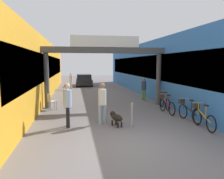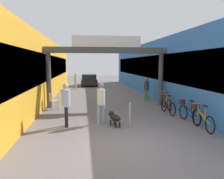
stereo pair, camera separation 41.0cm
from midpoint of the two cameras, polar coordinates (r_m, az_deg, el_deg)
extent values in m
plane|color=slate|center=(7.14, 5.89, -14.17)|extent=(80.00, 80.00, 0.00)
cube|color=gold|center=(17.84, -18.97, 4.95)|extent=(3.00, 26.00, 4.17)
cube|color=black|center=(17.61, -14.25, 5.77)|extent=(0.04, 23.40, 1.67)
cube|color=blue|center=(18.72, 13.44, 5.20)|extent=(3.00, 26.00, 4.17)
cube|color=black|center=(18.24, 9.09, 5.92)|extent=(0.04, 23.40, 1.67)
cylinder|color=#4C4C4F|center=(12.99, -15.36, 2.27)|extent=(0.28, 0.28, 3.15)
cylinder|color=#4C4C4F|center=(13.78, 13.46, 2.57)|extent=(0.28, 0.28, 3.15)
cube|color=#4C4C4F|center=(12.95, -0.53, 10.22)|extent=(7.40, 0.44, 0.34)
cube|color=white|center=(12.79, -0.42, 12.46)|extent=(3.96, 0.10, 0.64)
cylinder|color=#8C9EB2|center=(9.30, -2.24, -6.53)|extent=(0.19, 0.19, 0.81)
cylinder|color=#8C9EB2|center=(9.42, -0.98, -6.35)|extent=(0.19, 0.19, 0.81)
cylinder|color=silver|center=(9.22, -1.62, -1.95)|extent=(0.45, 0.45, 0.67)
sphere|color=#8C664C|center=(9.16, -1.63, 1.03)|extent=(0.31, 0.31, 0.23)
cylinder|color=black|center=(8.93, -10.53, -7.16)|extent=(0.15, 0.15, 0.83)
cylinder|color=black|center=(9.16, -10.57, -6.80)|extent=(0.15, 0.15, 0.83)
cylinder|color=#A5BFE0|center=(8.90, -10.66, -2.25)|extent=(0.37, 0.37, 0.68)
sphere|color=beige|center=(8.84, -10.72, 0.88)|extent=(0.25, 0.25, 0.23)
cylinder|color=#4C7F47|center=(15.22, 10.01, -1.55)|extent=(0.18, 0.18, 0.73)
cylinder|color=#4C7F47|center=(15.40, 9.45, -1.44)|extent=(0.18, 0.18, 0.73)
cylinder|color=navy|center=(15.23, 9.78, 0.99)|extent=(0.44, 0.44, 0.60)
sphere|color=#8C664C|center=(15.19, 9.81, 2.62)|extent=(0.27, 0.27, 0.21)
cylinder|color=#A5BFE0|center=(22.08, -8.99, 1.07)|extent=(0.16, 0.16, 0.75)
cylinder|color=#A5BFE0|center=(21.84, -8.91, 1.01)|extent=(0.16, 0.16, 0.75)
cylinder|color=silver|center=(21.90, -8.98, 2.82)|extent=(0.39, 0.39, 0.62)
sphere|color=beige|center=(21.88, -9.00, 3.98)|extent=(0.24, 0.24, 0.21)
ellipsoid|color=black|center=(8.95, 2.14, -7.38)|extent=(0.54, 0.76, 0.28)
sphere|color=black|center=(9.18, 1.11, -6.38)|extent=(0.31, 0.31, 0.24)
sphere|color=white|center=(9.12, 1.45, -7.19)|extent=(0.22, 0.22, 0.17)
cylinder|color=black|center=(9.14, 0.94, -8.69)|extent=(0.09, 0.09, 0.22)
cylinder|color=black|center=(9.23, 1.93, -8.54)|extent=(0.09, 0.09, 0.22)
cylinder|color=black|center=(8.80, 2.34, -9.31)|extent=(0.09, 0.09, 0.22)
cylinder|color=black|center=(8.89, 3.35, -9.14)|extent=(0.09, 0.09, 0.22)
torus|color=black|center=(9.71, 22.44, -6.92)|extent=(0.08, 0.67, 0.67)
torus|color=black|center=(8.84, 25.46, -8.39)|extent=(0.08, 0.67, 0.67)
cube|color=gold|center=(9.23, 23.93, -6.54)|extent=(0.08, 0.94, 0.34)
cylinder|color=gold|center=(9.08, 24.36, -5.35)|extent=(0.03, 0.03, 0.42)
cube|color=black|center=(9.04, 24.43, -3.99)|extent=(0.11, 0.22, 0.05)
cylinder|color=gold|center=(9.58, 22.71, -4.79)|extent=(0.03, 0.03, 0.46)
cylinder|color=gray|center=(9.53, 22.77, -3.37)|extent=(0.46, 0.05, 0.03)
cube|color=#332D28|center=(9.73, 22.19, -4.10)|extent=(0.25, 0.21, 0.20)
torus|color=black|center=(10.67, 19.19, -5.57)|extent=(0.11, 0.67, 0.67)
torus|color=black|center=(9.84, 22.35, -6.73)|extent=(0.11, 0.67, 0.67)
cube|color=black|center=(10.21, 20.75, -5.14)|extent=(0.12, 0.94, 0.34)
cylinder|color=black|center=(10.07, 21.18, -4.05)|extent=(0.03, 0.03, 0.42)
cube|color=black|center=(10.04, 21.23, -2.81)|extent=(0.12, 0.23, 0.05)
cylinder|color=black|center=(10.55, 19.44, -3.62)|extent=(0.03, 0.03, 0.46)
cylinder|color=gray|center=(10.51, 19.49, -2.33)|extent=(0.46, 0.07, 0.03)
cube|color=#332D28|center=(10.70, 18.89, -3.01)|extent=(0.26, 0.22, 0.20)
torus|color=black|center=(12.01, 14.33, -4.04)|extent=(0.08, 0.67, 0.67)
torus|color=black|center=(11.12, 16.53, -4.98)|extent=(0.08, 0.67, 0.67)
cube|color=red|center=(11.53, 15.42, -3.61)|extent=(0.08, 0.94, 0.34)
cylinder|color=red|center=(11.39, 15.71, -2.63)|extent=(0.03, 0.03, 0.42)
cube|color=black|center=(11.35, 15.75, -1.53)|extent=(0.11, 0.22, 0.05)
cylinder|color=red|center=(11.90, 14.51, -2.29)|extent=(0.03, 0.03, 0.46)
cylinder|color=gray|center=(11.86, 14.54, -1.15)|extent=(0.46, 0.05, 0.03)
cube|color=#332D28|center=(12.06, 14.12, -1.77)|extent=(0.25, 0.21, 0.20)
torus|color=black|center=(13.12, 14.25, -3.13)|extent=(0.11, 0.67, 0.67)
torus|color=black|center=(12.17, 15.64, -3.94)|extent=(0.11, 0.67, 0.67)
cube|color=#338C4C|center=(12.62, 14.95, -2.71)|extent=(0.12, 0.94, 0.34)
cylinder|color=#338C4C|center=(12.47, 15.14, -1.81)|extent=(0.03, 0.03, 0.42)
cube|color=black|center=(12.44, 15.17, -0.80)|extent=(0.12, 0.23, 0.05)
cylinder|color=#338C4C|center=(13.01, 14.38, -1.52)|extent=(0.03, 0.03, 0.46)
cylinder|color=gray|center=(12.98, 14.41, -0.47)|extent=(0.46, 0.07, 0.03)
cube|color=#332D28|center=(13.19, 14.14, -1.05)|extent=(0.26, 0.22, 0.20)
cylinder|color=gray|center=(8.83, 6.08, -6.88)|extent=(0.10, 0.10, 0.94)
sphere|color=gray|center=(8.73, 6.12, -3.70)|extent=(0.10, 0.10, 0.10)
cylinder|color=gray|center=(12.80, -13.52, -3.85)|extent=(0.04, 0.04, 0.45)
cylinder|color=gray|center=(12.49, -13.01, -4.11)|extent=(0.04, 0.04, 0.45)
cylinder|color=gray|center=(12.70, -14.98, -3.98)|extent=(0.04, 0.04, 0.45)
cylinder|color=gray|center=(12.38, -14.49, -4.24)|extent=(0.04, 0.04, 0.45)
cube|color=silver|center=(12.55, -14.03, -2.94)|extent=(0.53, 0.53, 0.04)
cube|color=silver|center=(12.46, -14.85, -2.01)|extent=(0.21, 0.38, 0.40)
cube|color=black|center=(25.38, -5.58, 2.10)|extent=(1.76, 4.01, 0.60)
cube|color=#1E2328|center=(25.19, -5.58, 3.38)|extent=(1.58, 2.21, 0.55)
cylinder|color=black|center=(26.83, -7.36, 1.95)|extent=(0.20, 0.60, 0.60)
cylinder|color=black|center=(26.88, -3.97, 1.99)|extent=(0.20, 0.60, 0.60)
cylinder|color=black|center=(23.94, -7.37, 1.36)|extent=(0.20, 0.60, 0.60)
cylinder|color=black|center=(23.99, -3.57, 1.42)|extent=(0.20, 0.60, 0.60)
camera|label=1|loc=(0.20, -88.89, 0.13)|focal=35.00mm
camera|label=2|loc=(0.20, 91.11, -0.13)|focal=35.00mm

